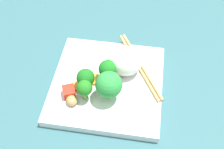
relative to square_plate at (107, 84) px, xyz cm
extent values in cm
cube|color=#305E66|center=(0.00, 0.00, -2.00)|extent=(110.00, 110.00, 2.00)
cube|color=white|center=(0.00, 0.00, 0.00)|extent=(25.46, 25.46, 2.00)
ellipsoid|color=white|center=(-3.96, 3.43, 4.25)|extent=(8.26, 8.95, 6.50)
cylinder|color=#61993F|center=(5.14, -4.21, 2.26)|extent=(1.39, 1.36, 2.54)
sphere|color=#227A20|center=(5.06, -4.04, 4.78)|extent=(3.38, 3.38, 3.38)
cylinder|color=#5A943D|center=(4.00, 0.90, 2.16)|extent=(1.51, 1.48, 2.34)
sphere|color=green|center=(4.14, 0.96, 5.57)|extent=(5.74, 5.74, 5.74)
cylinder|color=#62AE54|center=(2.32, -4.47, 1.99)|extent=(2.05, 1.98, 2.15)
sphere|color=#1A6D1E|center=(2.10, -4.42, 4.40)|extent=(4.01, 4.01, 4.01)
cylinder|color=#569946|center=(-0.92, -0.13, 2.07)|extent=(2.03, 2.31, 2.40)
sphere|color=#1A7620|center=(-0.77, -0.14, 4.62)|extent=(4.07, 4.07, 4.07)
cylinder|color=orange|center=(1.89, -0.35, 1.21)|extent=(2.99, 2.99, 0.41)
cylinder|color=orange|center=(0.47, -2.86, 1.28)|extent=(4.16, 4.16, 0.57)
cylinder|color=orange|center=(2.40, -6.47, 1.37)|extent=(3.27, 3.27, 0.73)
cube|color=red|center=(4.66, -7.79, 2.05)|extent=(3.56, 3.45, 2.11)
cube|color=red|center=(0.43, 1.43, 1.82)|extent=(2.24, 2.79, 1.64)
ellipsoid|color=tan|center=(-0.23, -4.82, 2.36)|extent=(4.41, 3.81, 2.72)
ellipsoid|color=tan|center=(6.72, -6.72, 1.96)|extent=(3.51, 3.48, 1.92)
cylinder|color=tan|center=(-5.69, 7.39, 1.37)|extent=(19.28, 11.11, 0.73)
cylinder|color=tan|center=(-5.27, 6.64, 1.37)|extent=(19.28, 11.11, 0.73)
camera|label=1|loc=(38.20, 6.10, 52.60)|focal=45.18mm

